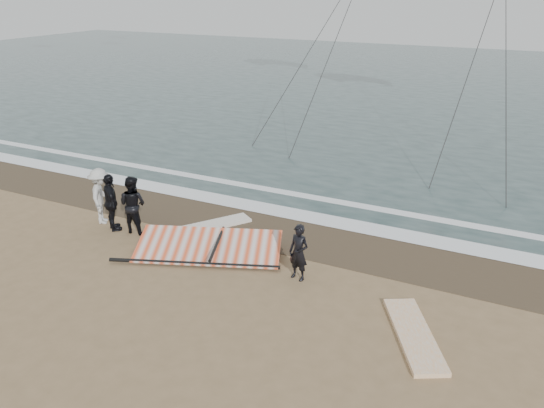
% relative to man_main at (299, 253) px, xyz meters
% --- Properties ---
extents(ground, '(120.00, 120.00, 0.00)m').
position_rel_man_main_xyz_m(ground, '(-1.05, -2.06, -0.79)').
color(ground, '#8C704C').
rests_on(ground, ground).
extents(sea, '(120.00, 54.00, 0.02)m').
position_rel_man_main_xyz_m(sea, '(-1.05, 30.94, -0.78)').
color(sea, '#233838').
rests_on(sea, ground).
extents(wet_sand, '(120.00, 2.80, 0.01)m').
position_rel_man_main_xyz_m(wet_sand, '(-1.05, 2.44, -0.78)').
color(wet_sand, '#4C3D2B').
rests_on(wet_sand, ground).
extents(foam_near, '(120.00, 0.90, 0.01)m').
position_rel_man_main_xyz_m(foam_near, '(-1.05, 3.84, -0.76)').
color(foam_near, white).
rests_on(foam_near, sea).
extents(foam_far, '(120.00, 0.45, 0.01)m').
position_rel_man_main_xyz_m(foam_far, '(-1.05, 5.54, -0.76)').
color(foam_far, white).
rests_on(foam_far, sea).
extents(man_main, '(0.64, 0.49, 1.58)m').
position_rel_man_main_xyz_m(man_main, '(0.00, 0.00, 0.00)').
color(man_main, black).
rests_on(man_main, ground).
extents(board_white, '(1.96, 2.80, 0.11)m').
position_rel_man_main_xyz_m(board_white, '(3.37, -1.18, -0.74)').
color(board_white, silver).
rests_on(board_white, ground).
extents(board_cream, '(1.92, 2.37, 0.10)m').
position_rel_man_main_xyz_m(board_cream, '(-3.79, 1.85, -0.74)').
color(board_cream, silver).
rests_on(board_cream, ground).
extents(trio_cluster, '(2.49, 1.52, 1.89)m').
position_rel_man_main_xyz_m(trio_cluster, '(-6.63, 0.38, 0.15)').
color(trio_cluster, black).
rests_on(trio_cluster, ground).
extents(sail_rig, '(4.60, 3.20, 0.52)m').
position_rel_man_main_xyz_m(sail_rig, '(-2.95, 0.20, -0.59)').
color(sail_rig, black).
rests_on(sail_rig, ground).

